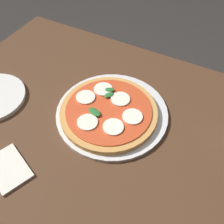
{
  "coord_description": "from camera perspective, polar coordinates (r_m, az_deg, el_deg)",
  "views": [
    {
      "loc": [
        -0.24,
        0.44,
        1.38
      ],
      "look_at": [
        0.01,
        -0.04,
        0.75
      ],
      "focal_mm": 41.47,
      "sensor_mm": 36.0,
      "label": 1
    }
  ],
  "objects": [
    {
      "name": "dining_table",
      "position": [
        0.9,
        -0.59,
        -6.92
      ],
      "size": [
        1.21,
        0.81,
        0.74
      ],
      "color": "#4C301E",
      "rests_on": "ground_plane"
    },
    {
      "name": "serving_tray",
      "position": [
        0.83,
        -0.0,
        -0.18
      ],
      "size": [
        0.36,
        0.36,
        0.01
      ],
      "primitive_type": "cylinder",
      "color": "silver",
      "rests_on": "dining_table"
    },
    {
      "name": "napkin",
      "position": [
        0.77,
        -21.92,
        -11.45
      ],
      "size": [
        0.15,
        0.13,
        0.01
      ],
      "primitive_type": "cube",
      "rotation": [
        0.0,
        0.0,
        -0.39
      ],
      "color": "white",
      "rests_on": "dining_table"
    },
    {
      "name": "pizza",
      "position": [
        0.81,
        -0.76,
        0.14
      ],
      "size": [
        0.31,
        0.31,
        0.03
      ],
      "color": "tan",
      "rests_on": "serving_tray"
    },
    {
      "name": "ground_plane",
      "position": [
        1.47,
        -0.39,
        -20.45
      ],
      "size": [
        6.0,
        6.0,
        0.0
      ],
      "primitive_type": "plane",
      "color": "#2D2B28"
    }
  ]
}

